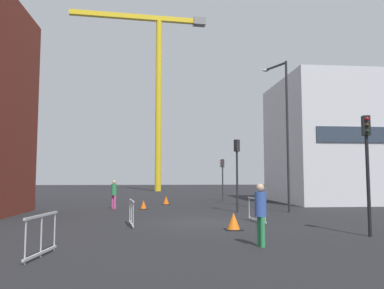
% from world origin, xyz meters
% --- Properties ---
extents(ground, '(160.00, 160.00, 0.00)m').
position_xyz_m(ground, '(0.00, 0.00, 0.00)').
color(ground, black).
extents(office_block, '(11.96, 9.44, 9.81)m').
position_xyz_m(office_block, '(13.87, 12.42, 4.91)').
color(office_block, silver).
rests_on(office_block, ground).
extents(construction_crane, '(19.74, 2.67, 25.87)m').
position_xyz_m(construction_crane, '(-2.30, 37.07, 17.17)').
color(construction_crane, yellow).
rests_on(construction_crane, ground).
extents(streetlamp_tall, '(1.04, 1.84, 8.97)m').
position_xyz_m(streetlamp_tall, '(5.58, 4.72, 5.21)').
color(streetlamp_tall, '#232326').
rests_on(streetlamp_tall, ground).
extents(traffic_light_far, '(0.37, 0.25, 3.55)m').
position_xyz_m(traffic_light_far, '(3.62, 14.96, 2.41)').
color(traffic_light_far, '#2D2D30').
rests_on(traffic_light_far, ground).
extents(traffic_light_near, '(0.35, 0.39, 4.22)m').
position_xyz_m(traffic_light_near, '(2.67, 4.76, 2.82)').
color(traffic_light_near, '#232326').
rests_on(traffic_light_near, ground).
extents(traffic_light_median, '(0.30, 0.39, 4.19)m').
position_xyz_m(traffic_light_median, '(5.31, -4.44, 2.80)').
color(traffic_light_median, black).
rests_on(traffic_light_median, ground).
extents(pedestrian_walking, '(0.34, 0.34, 1.81)m').
position_xyz_m(pedestrian_walking, '(-4.72, 7.69, 1.06)').
color(pedestrian_walking, '#D14C8C').
rests_on(pedestrian_walking, ground).
extents(pedestrian_waiting, '(0.34, 0.34, 1.84)m').
position_xyz_m(pedestrian_waiting, '(1.06, -5.93, 1.08)').
color(pedestrian_waiting, '#2D844C').
rests_on(pedestrian_waiting, ground).
extents(safety_barrier_rear, '(0.34, 1.88, 1.08)m').
position_xyz_m(safety_barrier_rear, '(-3.04, -0.90, 0.56)').
color(safety_barrier_rear, '#B2B5BA').
rests_on(safety_barrier_rear, ground).
extents(safety_barrier_mid_span, '(0.32, 1.85, 1.08)m').
position_xyz_m(safety_barrier_mid_span, '(-4.95, -6.78, 0.56)').
color(safety_barrier_mid_span, '#B2B5BA').
rests_on(safety_barrier_mid_span, ground).
extents(safety_barrier_right_run, '(0.30, 2.10, 1.08)m').
position_xyz_m(safety_barrier_right_run, '(2.51, -0.07, 0.56)').
color(safety_barrier_right_run, '#B2B5BA').
rests_on(safety_barrier_right_run, ground).
extents(traffic_cone_by_barrier, '(0.55, 0.55, 0.55)m').
position_xyz_m(traffic_cone_by_barrier, '(-2.82, 7.40, 0.25)').
color(traffic_cone_by_barrier, black).
rests_on(traffic_cone_by_barrier, ground).
extents(traffic_cone_striped, '(0.62, 0.62, 0.62)m').
position_xyz_m(traffic_cone_striped, '(-1.29, 11.25, 0.29)').
color(traffic_cone_striped, black).
rests_on(traffic_cone_striped, ground).
extents(traffic_cone_orange, '(0.66, 0.66, 0.67)m').
position_xyz_m(traffic_cone_orange, '(0.97, -2.41, 0.31)').
color(traffic_cone_orange, black).
rests_on(traffic_cone_orange, ground).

